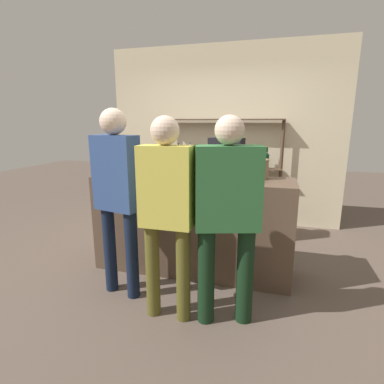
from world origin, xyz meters
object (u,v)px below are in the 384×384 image
Objects in this scene: counter_bottle_1 at (119,160)px; customer_center at (166,205)px; server_behind_counter at (226,174)px; counter_bottle_0 at (237,167)px; counter_bottle_2 at (118,162)px; ice_bucket at (258,169)px; customer_right at (227,209)px; customer_left at (117,189)px; wine_glass at (215,166)px; cork_jar at (204,174)px.

customer_center is at bearing -46.59° from counter_bottle_1.
customer_center is at bearing 6.46° from server_behind_counter.
server_behind_counter reaches higher than counter_bottle_0.
customer_center is at bearing -44.77° from counter_bottle_2.
customer_right is (-0.17, -0.91, -0.18)m from ice_bucket.
counter_bottle_0 is 1.24m from customer_left.
wine_glass reaches higher than cork_jar.
cork_jar is at bearing -15.18° from counter_bottle_1.
server_behind_counter is at bearing 87.09° from cork_jar.
counter_bottle_0 reaches higher than cork_jar.
server_behind_counter is (-0.29, 1.66, -0.01)m from customer_right.
customer_left is 1.69m from server_behind_counter.
customer_center is (-0.64, -0.99, -0.16)m from ice_bucket.
cork_jar is at bearing -152.06° from ice_bucket.
counter_bottle_2 is at bearing -70.61° from counter_bottle_1.
server_behind_counter reaches higher than ice_bucket.
counter_bottle_0 is 2.00× the size of cork_jar.
ice_bucket reaches higher than wine_glass.
customer_left is at bearing -144.08° from cork_jar.
server_behind_counter is 1.75m from customer_center.
cork_jar is (-0.06, -0.25, -0.05)m from wine_glass.
customer_right is at bearing -72.81° from wine_glass.
customer_right reaches higher than cork_jar.
customer_center is (0.56, -0.22, -0.05)m from customer_left.
counter_bottle_1 is at bearing 177.59° from wine_glass.
cork_jar is at bearing -10.69° from customer_center.
wine_glass is 0.45m from ice_bucket.
customer_left is at bearing -13.50° from server_behind_counter.
counter_bottle_0 is at bearing 2.51° from counter_bottle_2.
server_behind_counter is (-0.01, 0.77, -0.21)m from wine_glass.
counter_bottle_0 is 1.38m from counter_bottle_1.
customer_right is at bearing -62.19° from cork_jar.
server_behind_counter is (-0.23, 0.76, -0.21)m from counter_bottle_0.
cork_jar is 0.74m from customer_right.
customer_right reaches higher than counter_bottle_1.
customer_center is at bearing -100.49° from cork_jar.
customer_left is at bearing 68.18° from customer_center.
customer_center reaches higher than counter_bottle_1.
customer_center is (-0.42, -0.98, -0.18)m from counter_bottle_0.
customer_right is (1.43, -0.94, -0.22)m from counter_bottle_1.
counter_bottle_1 is 1.16m from wine_glass.
counter_bottle_0 reaches higher than ice_bucket.
customer_left is at bearing 65.68° from customer_right.
counter_bottle_1 is at bearing 164.82° from cork_jar.
counter_bottle_0 is 0.86× the size of counter_bottle_1.
counter_bottle_2 is at bearing -41.22° from server_behind_counter.
server_behind_counter is at bearing 90.87° from wine_glass.
customer_center is (0.96, -1.02, -0.20)m from counter_bottle_1.
server_behind_counter is (-0.46, 0.75, -0.19)m from ice_bucket.
counter_bottle_2 is 0.19× the size of customer_right.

